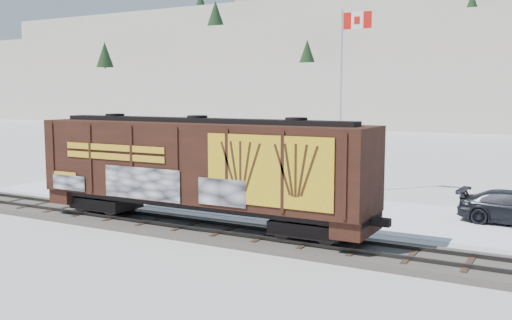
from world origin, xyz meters
The scene contains 7 objects.
ground centered at (0.00, 0.00, 0.00)m, with size 500.00×500.00×0.00m, color white.
rail_track centered at (0.00, 0.00, 0.15)m, with size 50.00×3.40×0.43m.
parking_strip centered at (0.00, 7.50, 0.01)m, with size 40.00×8.00×0.03m, color white.
hopper_railcar centered at (-1.50, -0.01, 3.02)m, with size 15.94×3.06×4.69m.
flagpole centered at (0.44, 12.74, 4.14)m, with size 2.30×0.90×11.26m.
car_silver centered at (-7.11, 5.54, 0.86)m, with size 1.96×4.88×1.66m, color #A6A9AD.
car_white centered at (-1.25, 8.46, 0.81)m, with size 1.65×4.72×1.56m, color silver.
Camera 1 is at (12.90, -20.58, 6.11)m, focal length 40.00 mm.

